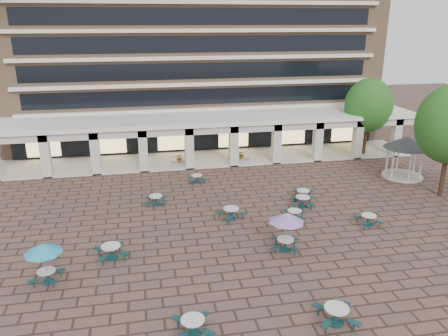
{
  "coord_description": "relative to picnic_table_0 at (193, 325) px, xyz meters",
  "views": [
    {
      "loc": [
        -6.31,
        -26.48,
        13.28
      ],
      "look_at": [
        -0.63,
        3.0,
        3.07
      ],
      "focal_mm": 35.0,
      "sensor_mm": 36.0,
      "label": 1
    }
  ],
  "objects": [
    {
      "name": "picnic_table_12",
      "position": [
        2.7,
        18.98,
        -0.07
      ],
      "size": [
        1.68,
        1.68,
        0.69
      ],
      "rotation": [
        0.0,
        0.0,
        0.11
      ],
      "color": "#143C3C",
      "rests_on": "ground"
    },
    {
      "name": "retail_arcade",
      "position": [
        4.64,
        25.3,
        2.52
      ],
      "size": [
        42.0,
        6.6,
        4.4
      ],
      "color": "white",
      "rests_on": "ground"
    },
    {
      "name": "picnic_table_13",
      "position": [
        10.34,
        13.79,
        -0.04
      ],
      "size": [
        1.99,
        1.99,
        0.74
      ],
      "rotation": [
        0.0,
        0.0,
        -0.34
      ],
      "color": "#143C3C",
      "rests_on": "ground"
    },
    {
      "name": "picnic_table_5",
      "position": [
        4.1,
        11.33,
        0.01
      ],
      "size": [
        2.25,
        2.25,
        0.83
      ],
      "rotation": [
        0.0,
        0.0,
        0.39
      ],
      "color": "#143C3C",
      "rests_on": "ground"
    },
    {
      "name": "picnic_table_0",
      "position": [
        0.0,
        0.0,
        0.0
      ],
      "size": [
        1.85,
        1.85,
        0.81
      ],
      "rotation": [
        0.0,
        0.0,
        0.03
      ],
      "color": "#143C3C",
      "rests_on": "ground"
    },
    {
      "name": "picnic_table_3",
      "position": [
        13.08,
        8.62,
        -0.04
      ],
      "size": [
        1.71,
        1.71,
        0.75
      ],
      "rotation": [
        0.0,
        0.0,
        -0.03
      ],
      "color": "#143C3C",
      "rests_on": "ground"
    },
    {
      "name": "picnic_table_6",
      "position": [
        6.41,
        6.38,
        1.62
      ],
      "size": [
        2.15,
        2.15,
        2.48
      ],
      "rotation": [
        0.0,
        0.0,
        -0.33
      ],
      "color": "#143C3C",
      "rests_on": "ground"
    },
    {
      "name": "picnic_table_7",
      "position": [
        8.39,
        10.34,
        -0.05
      ],
      "size": [
        1.99,
        1.99,
        0.73
      ],
      "rotation": [
        0.0,
        0.0,
        -0.39
      ],
      "color": "#143C3C",
      "rests_on": "ground"
    },
    {
      "name": "picnic_table_9",
      "position": [
        -0.96,
        14.82,
        -0.03
      ],
      "size": [
        1.79,
        1.79,
        0.75
      ],
      "rotation": [
        0.0,
        0.0,
        -0.09
      ],
      "color": "#143C3C",
      "rests_on": "ground"
    },
    {
      "name": "apartment_building",
      "position": [
        4.64,
        35.97,
        12.12
      ],
      "size": [
        40.0,
        15.5,
        25.2
      ],
      "color": "#9E7859",
      "rests_on": "ground"
    },
    {
      "name": "picnic_table_10",
      "position": [
        9.8,
        12.41,
        -0.01
      ],
      "size": [
        2.1,
        2.1,
        0.79
      ],
      "rotation": [
        0.0,
        0.0,
        -0.3
      ],
      "color": "#143C3C",
      "rests_on": "ground"
    },
    {
      "name": "picnic_table_4",
      "position": [
        -7.12,
        5.53,
        1.46
      ],
      "size": [
        1.98,
        1.98,
        2.29
      ],
      "rotation": [
        0.0,
        0.0,
        -0.22
      ],
      "color": "#143C3C",
      "rests_on": "ground"
    },
    {
      "name": "ground",
      "position": [
        4.64,
        10.5,
        -0.48
      ],
      "size": [
        120.0,
        120.0,
        0.0
      ],
      "primitive_type": "plane",
      "color": "brown",
      "rests_on": "ground"
    },
    {
      "name": "tree_east_c",
      "position": [
        20.8,
        23.91,
        4.66
      ],
      "size": [
        4.73,
        4.73,
        7.87
      ],
      "color": "#3C2718",
      "rests_on": "ground"
    },
    {
      "name": "picnic_table_2",
      "position": [
        6.55,
        -0.5,
        0.03
      ],
      "size": [
        2.09,
        2.09,
        0.86
      ],
      "rotation": [
        0.0,
        0.0,
        -0.12
      ],
      "color": "#143C3C",
      "rests_on": "ground"
    },
    {
      "name": "planter_left",
      "position": [
        1.65,
        23.4,
        0.09
      ],
      "size": [
        1.5,
        0.75,
        1.34
      ],
      "color": "gray",
      "rests_on": "ground"
    },
    {
      "name": "planter_right",
      "position": [
        7.67,
        23.4,
        0.07
      ],
      "size": [
        1.5,
        0.74,
        1.32
      ],
      "color": "gray",
      "rests_on": "ground"
    },
    {
      "name": "gazebo",
      "position": [
        20.89,
        16.99,
        2.27
      ],
      "size": [
        3.93,
        3.93,
        3.65
      ],
      "rotation": [
        0.0,
        0.0,
        0.31
      ],
      "color": "beige",
      "rests_on": "ground"
    },
    {
      "name": "picnic_table_1",
      "position": [
        -3.88,
        7.4,
        0.02
      ],
      "size": [
        2.19,
        2.19,
        0.84
      ],
      "rotation": [
        0.0,
        0.0,
        0.25
      ],
      "color": "#143C3C",
      "rests_on": "ground"
    }
  ]
}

